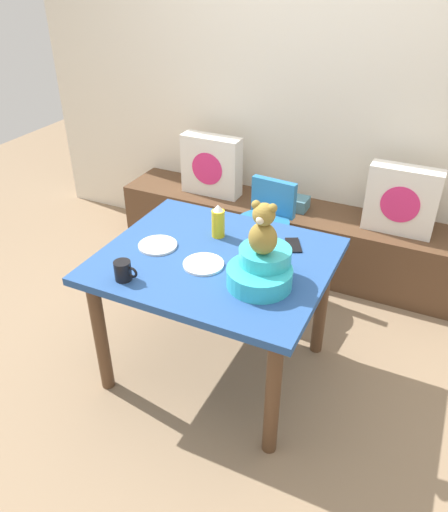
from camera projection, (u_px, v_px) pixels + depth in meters
The scene contains 15 objects.
ground_plane at pixel (217, 366), 2.90m from camera, with size 8.00×8.00×0.00m, color #8C7256.
back_wall at pixel (314, 78), 3.35m from camera, with size 4.40×0.10×2.60m, color silver.
window_bench at pixel (290, 236), 3.71m from camera, with size 2.60×0.44×0.46m, color brown.
pillow_floral_left at pixel (211, 166), 3.69m from camera, with size 0.44×0.15×0.44m.
pillow_floral_right at pixel (402, 200), 3.19m from camera, with size 0.44×0.15×0.44m.
book_stack at pixel (294, 203), 3.56m from camera, with size 0.20×0.14×0.09m, color teal.
dining_table at pixel (216, 275), 2.56m from camera, with size 1.12×0.95×0.74m.
highchair at pixel (264, 226), 3.24m from camera, with size 0.35×0.47×0.79m.
infant_seat_teal at pixel (261, 270), 2.28m from camera, with size 0.30×0.33×0.16m.
teddy_bear at pixel (263, 230), 2.17m from camera, with size 0.13×0.12×0.25m.
ketchup_bottle at pixel (218, 222), 2.64m from camera, with size 0.07×0.07×0.18m.
coffee_mug at pixel (123, 271), 2.32m from camera, with size 0.12×0.08×0.09m.
dinner_plate_near at pixel (158, 245), 2.59m from camera, with size 0.20×0.20×0.01m, color white.
dinner_plate_far at pixel (203, 264), 2.44m from camera, with size 0.20×0.20×0.01m, color white.
cell_phone at pixel (293, 245), 2.60m from camera, with size 0.07×0.14×0.01m, color black.
Camera 1 is at (0.96, -1.90, 2.07)m, focal length 35.39 mm.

